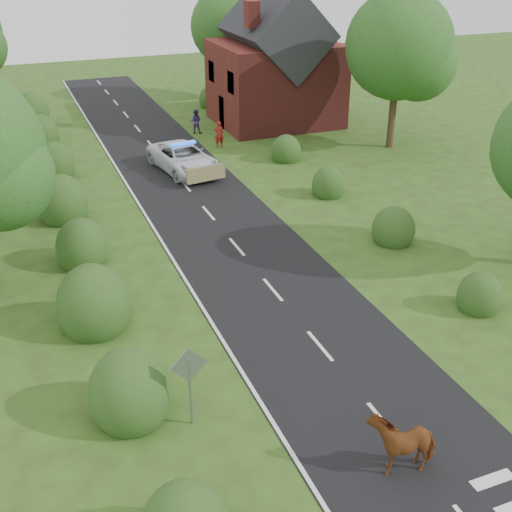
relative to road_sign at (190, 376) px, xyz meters
name	(u,v)px	position (x,y,z in m)	size (l,w,h in m)	color
ground	(384,423)	(5.00, -2.00, -1.65)	(120.00, 120.00, 0.00)	#31431B
road	(215,221)	(5.00, 13.00, -1.64)	(6.00, 70.00, 0.02)	black
road_markings	(195,244)	(3.40, 10.93, -1.63)	(4.96, 70.00, 0.01)	white
hedgerow_left	(84,261)	(-1.51, 9.69, -0.91)	(2.75, 50.41, 3.00)	#243E19
hedgerow_right	(379,220)	(11.60, 9.21, -1.10)	(2.10, 45.78, 2.10)	#243E19
tree_right_b	(404,50)	(19.29, 19.84, 4.28)	(6.56, 6.40, 9.40)	#332316
tree_right_c	(233,30)	(14.27, 35.85, 3.69)	(6.15, 6.00, 8.58)	#332316
road_sign	(190,376)	(0.00, 0.00, 0.00)	(1.06, 0.08, 2.53)	gray
house	(275,68)	(14.49, 28.00, 2.13)	(8.00, 7.40, 9.17)	maroon
cow	(402,443)	(4.55, -3.43, -0.96)	(1.03, 1.95, 1.39)	#612312
police_van	(184,158)	(5.61, 20.36, -0.88)	(3.41, 5.91, 1.69)	white
pedestrian_red	(219,134)	(8.93, 23.92, -0.82)	(0.61, 0.40, 1.66)	maroon
pedestrian_purple	(196,121)	(8.48, 27.47, -0.85)	(0.78, 0.61, 1.62)	#44266D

